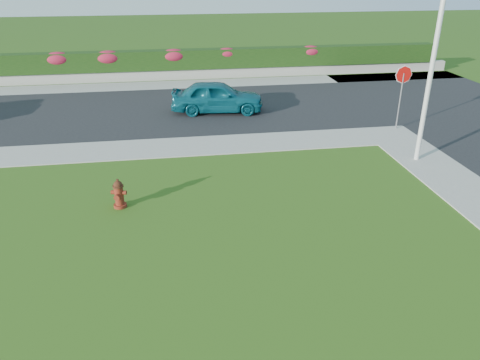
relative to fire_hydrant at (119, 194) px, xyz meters
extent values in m
plane|color=black|center=(3.34, -4.49, -0.41)|extent=(120.00, 120.00, 0.00)
cube|color=black|center=(-1.66, 9.51, -0.39)|extent=(26.00, 8.00, 0.04)
cube|color=gray|center=(-2.66, 4.51, -0.39)|extent=(24.00, 2.00, 0.04)
cube|color=gray|center=(10.34, 4.51, -0.39)|extent=(2.00, 2.00, 0.04)
cube|color=gray|center=(2.34, 14.51, -0.39)|extent=(34.00, 2.00, 0.04)
cube|color=gray|center=(2.34, 16.01, -0.11)|extent=(34.00, 0.40, 0.60)
cube|color=black|center=(2.34, 16.11, 0.74)|extent=(32.00, 0.90, 1.10)
cylinder|color=#531C0D|center=(0.00, 0.01, -0.37)|extent=(0.37, 0.37, 0.09)
cylinder|color=#531C0D|center=(0.00, 0.01, -0.04)|extent=(0.25, 0.25, 0.56)
cylinder|color=black|center=(0.00, 0.01, 0.24)|extent=(0.30, 0.30, 0.05)
sphere|color=black|center=(0.00, 0.01, 0.27)|extent=(0.25, 0.25, 0.25)
cylinder|color=black|center=(0.00, 0.01, 0.42)|extent=(0.08, 0.08, 0.08)
cylinder|color=#531C0D|center=(-0.16, 0.05, 0.05)|extent=(0.13, 0.14, 0.12)
cylinder|color=#531C0D|center=(0.16, -0.03, 0.05)|extent=(0.13, 0.14, 0.12)
cylinder|color=#531C0D|center=(-0.04, -0.15, -0.02)|extent=(0.19, 0.16, 0.16)
imported|color=#0D5767|center=(3.80, 8.80, 0.34)|extent=(4.35, 2.16, 1.43)
cylinder|color=silver|center=(10.05, 1.93, 2.30)|extent=(0.16, 0.16, 5.42)
cylinder|color=slate|center=(10.89, 5.22, 0.76)|extent=(0.06, 0.06, 2.33)
cylinder|color=#B00F0B|center=(10.89, 5.22, 1.87)|extent=(0.68, 0.06, 0.68)
cylinder|color=white|center=(10.89, 5.22, 1.87)|extent=(0.72, 0.05, 0.72)
ellipsoid|color=#BC203B|center=(-4.44, 16.01, 0.99)|extent=(1.52, 0.98, 0.76)
ellipsoid|color=#BC203B|center=(-1.67, 16.01, 0.98)|extent=(1.56, 1.00, 0.78)
ellipsoid|color=#BC203B|center=(2.07, 16.01, 0.99)|extent=(1.51, 0.97, 0.75)
ellipsoid|color=#BC203B|center=(5.20, 16.01, 1.04)|extent=(1.26, 0.81, 0.63)
ellipsoid|color=#BC203B|center=(10.36, 16.01, 1.03)|extent=(1.33, 0.86, 0.67)
camera|label=1|loc=(1.52, -12.14, 5.89)|focal=35.00mm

